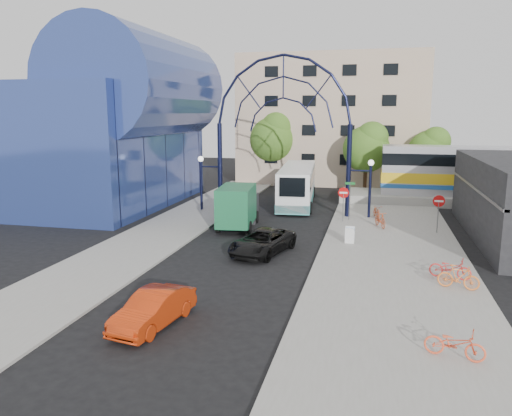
% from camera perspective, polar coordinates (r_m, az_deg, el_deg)
% --- Properties ---
extents(ground, '(120.00, 120.00, 0.00)m').
position_cam_1_polar(ground, '(25.70, -2.76, -6.90)').
color(ground, black).
rests_on(ground, ground).
extents(sidewalk_east, '(8.00, 56.00, 0.12)m').
position_cam_1_polar(sidewalk_east, '(28.58, 15.24, -5.31)').
color(sidewalk_east, gray).
rests_on(sidewalk_east, ground).
extents(plaza_west, '(5.00, 50.00, 0.12)m').
position_cam_1_polar(plaza_west, '(33.30, -10.67, -2.82)').
color(plaza_west, gray).
rests_on(plaza_west, ground).
extents(gateway_arch, '(13.64, 0.44, 12.10)m').
position_cam_1_polar(gateway_arch, '(38.11, 3.11, 11.95)').
color(gateway_arch, black).
rests_on(gateway_arch, ground).
extents(stop_sign, '(0.80, 0.07, 2.50)m').
position_cam_1_polar(stop_sign, '(36.02, 9.96, 1.38)').
color(stop_sign, slate).
rests_on(stop_sign, sidewalk_east).
extents(do_not_enter_sign, '(0.76, 0.07, 2.48)m').
position_cam_1_polar(do_not_enter_sign, '(34.24, 20.15, 0.35)').
color(do_not_enter_sign, slate).
rests_on(do_not_enter_sign, sidewalk_east).
extents(street_name_sign, '(0.70, 0.70, 2.80)m').
position_cam_1_polar(street_name_sign, '(36.57, 10.65, 1.71)').
color(street_name_sign, slate).
rests_on(street_name_sign, sidewalk_east).
extents(sandwich_board, '(0.55, 0.61, 0.99)m').
position_cam_1_polar(sandwich_board, '(30.33, 10.67, -2.85)').
color(sandwich_board, white).
rests_on(sandwich_board, sidewalk_east).
extents(transit_hall, '(16.50, 18.00, 14.50)m').
position_cam_1_polar(transit_hall, '(44.43, -16.72, 8.96)').
color(transit_hall, navy).
rests_on(transit_hall, ground).
extents(apartment_block, '(20.00, 12.10, 14.00)m').
position_cam_1_polar(apartment_block, '(58.66, 8.81, 9.95)').
color(apartment_block, tan).
rests_on(apartment_block, ground).
extents(tree_north_a, '(4.48, 4.48, 7.00)m').
position_cam_1_polar(tree_north_a, '(49.52, 12.64, 6.88)').
color(tree_north_a, '#382314').
rests_on(tree_north_a, ground).
extents(tree_north_b, '(5.12, 5.12, 8.00)m').
position_cam_1_polar(tree_north_b, '(54.54, 2.08, 8.18)').
color(tree_north_b, '#382314').
rests_on(tree_north_b, ground).
extents(tree_north_c, '(4.16, 4.16, 6.50)m').
position_cam_1_polar(tree_north_c, '(51.80, 19.35, 6.33)').
color(tree_north_c, '#382314').
rests_on(tree_north_c, ground).
extents(city_bus, '(3.65, 12.04, 3.26)m').
position_cam_1_polar(city_bus, '(43.32, 4.76, 2.71)').
color(city_bus, white).
rests_on(city_bus, ground).
extents(green_truck, '(2.73, 6.05, 2.97)m').
position_cam_1_polar(green_truck, '(34.32, -2.03, 0.20)').
color(green_truck, black).
rests_on(green_truck, ground).
extents(black_suv, '(3.48, 5.37, 1.37)m').
position_cam_1_polar(black_suv, '(28.07, 0.74, -3.89)').
color(black_suv, black).
rests_on(black_suv, ground).
extents(red_sedan, '(2.05, 4.21, 1.33)m').
position_cam_1_polar(red_sedan, '(19.27, -11.64, -11.23)').
color(red_sedan, '#B92D0B').
rests_on(red_sedan, ground).
extents(bike_near_a, '(0.96, 1.86, 0.93)m').
position_cam_1_polar(bike_near_a, '(38.15, 13.60, -0.39)').
color(bike_near_a, '#D6562A').
rests_on(bike_near_a, sidewalk_east).
extents(bike_near_b, '(1.15, 1.92, 1.12)m').
position_cam_1_polar(bike_near_b, '(35.02, 14.01, -1.25)').
color(bike_near_b, '#D15329').
rests_on(bike_near_b, sidewalk_east).
extents(bike_far_a, '(2.01, 1.15, 1.00)m').
position_cam_1_polar(bike_far_a, '(25.38, 21.31, -6.42)').
color(bike_far_a, red).
rests_on(bike_far_a, sidewalk_east).
extents(bike_far_b, '(1.86, 0.92, 1.08)m').
position_cam_1_polar(bike_far_b, '(24.06, 22.14, -7.32)').
color(bike_far_b, orange).
rests_on(bike_far_b, sidewalk_east).
extents(bike_far_c, '(1.98, 1.09, 0.98)m').
position_cam_1_polar(bike_far_c, '(17.61, 21.76, -14.19)').
color(bike_far_c, '#F45630').
rests_on(bike_far_c, sidewalk_east).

